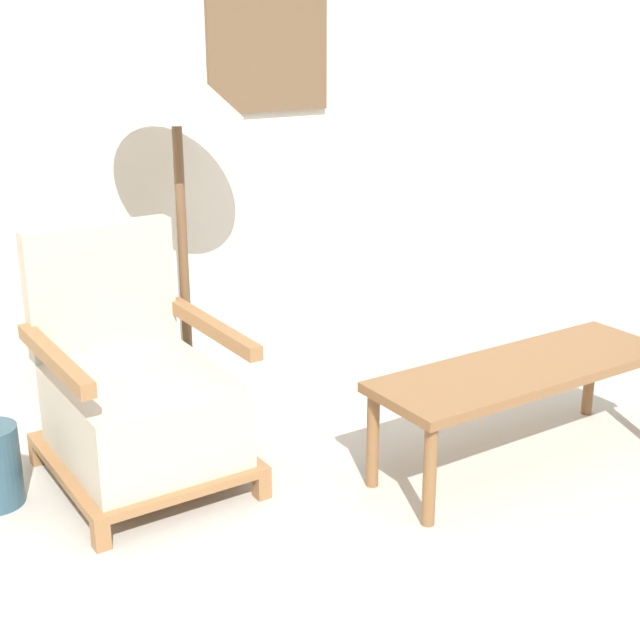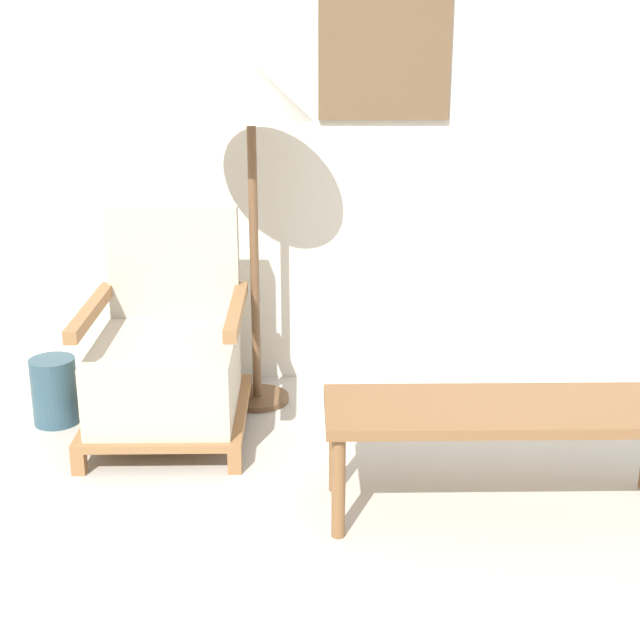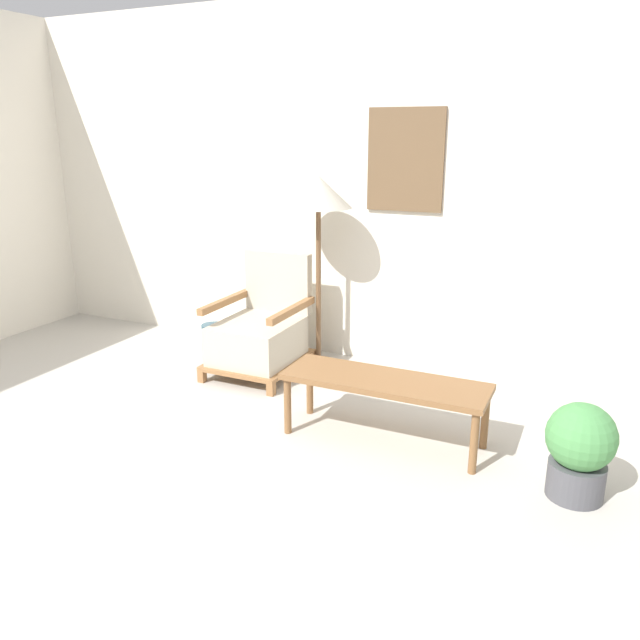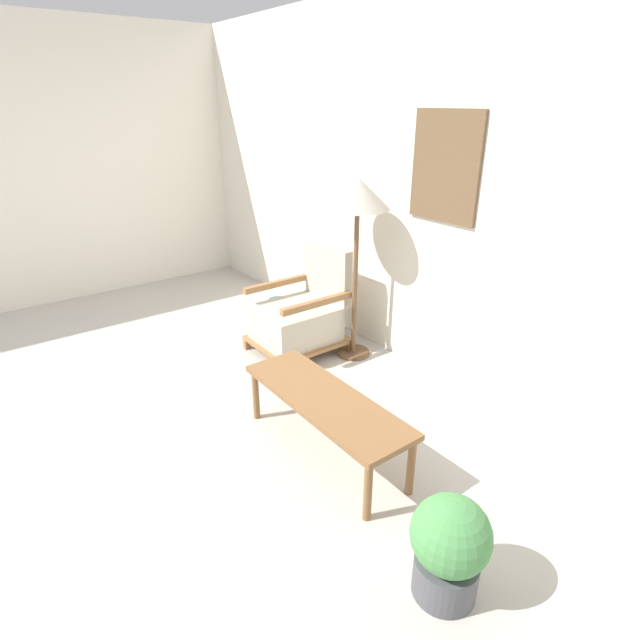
# 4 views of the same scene
# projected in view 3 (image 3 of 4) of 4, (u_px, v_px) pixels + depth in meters

# --- Properties ---
(ground_plane) EXTENTS (14.00, 14.00, 0.00)m
(ground_plane) POSITION_uv_depth(u_px,v_px,m) (170.00, 496.00, 3.11)
(ground_plane) COLOR #B7B2A8
(wall_back) EXTENTS (8.00, 0.09, 2.70)m
(wall_back) POSITION_uv_depth(u_px,v_px,m) (349.00, 186.00, 4.71)
(wall_back) COLOR silver
(wall_back) RESTS_ON ground_plane
(armchair) EXTENTS (0.62, 0.72, 0.87)m
(armchair) POSITION_uv_depth(u_px,v_px,m) (261.00, 333.00, 4.65)
(armchair) COLOR olive
(armchair) RESTS_ON ground_plane
(floor_lamp) EXTENTS (0.49, 0.49, 1.45)m
(floor_lamp) POSITION_uv_depth(u_px,v_px,m) (318.00, 200.00, 4.49)
(floor_lamp) COLOR brown
(floor_lamp) RESTS_ON ground_plane
(coffee_table) EXTENTS (1.19, 0.39, 0.39)m
(coffee_table) POSITION_uv_depth(u_px,v_px,m) (385.00, 386.00, 3.58)
(coffee_table) COLOR brown
(coffee_table) RESTS_ON ground_plane
(vase) EXTENTS (0.19, 0.19, 0.28)m
(vase) POSITION_uv_depth(u_px,v_px,m) (214.00, 341.00, 4.97)
(vase) COLOR #2D4C5B
(vase) RESTS_ON ground_plane
(potted_plant) EXTENTS (0.34, 0.34, 0.50)m
(potted_plant) POSITION_uv_depth(u_px,v_px,m) (580.00, 448.00, 3.04)
(potted_plant) COLOR #4C4C51
(potted_plant) RESTS_ON ground_plane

